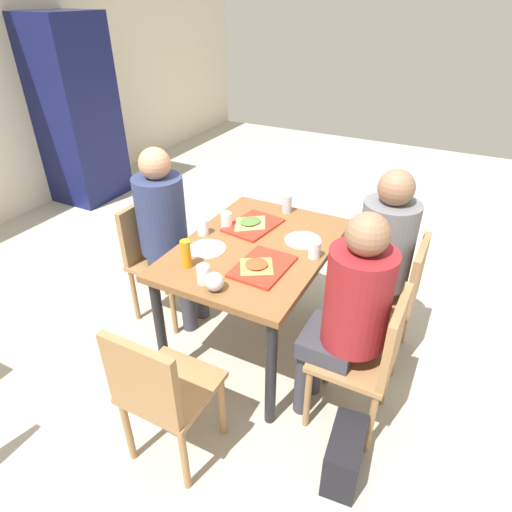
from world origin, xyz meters
The scene contains 24 objects.
ground_plane centered at (0.00, 0.00, -0.01)m, with size 10.00×10.00×0.02m, color #B2AD9E.
main_table centered at (0.00, 0.00, 0.67)m, with size 1.17×0.84×0.77m.
chair_near_left centered at (-0.29, -0.80, 0.50)m, with size 0.40×0.40×0.85m.
chair_near_right centered at (0.29, -0.80, 0.50)m, with size 0.40×0.40×0.85m.
chair_far_side centered at (0.00, 0.80, 0.50)m, with size 0.40×0.40×0.85m.
chair_left_end centered at (-0.97, 0.00, 0.50)m, with size 0.40×0.40×0.85m.
person_in_red centered at (-0.29, -0.66, 0.75)m, with size 0.32×0.42×1.26m.
person_in_brown_jacket centered at (0.29, -0.66, 0.75)m, with size 0.32×0.42×1.26m.
person_far_side centered at (0.00, 0.66, 0.75)m, with size 0.32×0.42×1.26m.
tray_red_near centered at (-0.20, -0.15, 0.78)m, with size 0.36×0.26×0.02m, color red.
tray_red_far centered at (0.20, 0.13, 0.78)m, with size 0.36×0.26×0.02m, color red.
paper_plate_center centered at (-0.18, 0.23, 0.78)m, with size 0.22×0.22×0.01m, color white.
paper_plate_near_edge centered at (0.18, -0.23, 0.78)m, with size 0.22×0.22×0.01m, color white.
pizza_slice_a centered at (-0.23, -0.12, 0.80)m, with size 0.22×0.21×0.02m.
pizza_slice_b centered at (0.21, 0.15, 0.80)m, with size 0.24×0.22×0.02m.
plastic_cup_a centered at (-0.03, 0.36, 0.82)m, with size 0.07×0.07×0.10m, color white.
plastic_cup_b centered at (0.03, -0.36, 0.82)m, with size 0.07×0.07×0.10m, color white.
plastic_cup_c centered at (-0.47, 0.06, 0.82)m, with size 0.07×0.07×0.10m, color white.
plastic_cup_d centered at (0.12, 0.27, 0.82)m, with size 0.07×0.07×0.10m, color white.
soda_can centered at (0.50, 0.02, 0.83)m, with size 0.07×0.07×0.12m, color #B7BCC6.
condiment_bottle centered at (-0.38, 0.23, 0.85)m, with size 0.06×0.06×0.16m, color orange.
foil_bundle centered at (-0.50, -0.02, 0.82)m, with size 0.10×0.10×0.10m, color silver.
handbag centered at (-0.64, -0.82, 0.14)m, with size 0.32×0.16×0.28m, color black.
drink_fridge centered at (1.36, 2.85, 0.95)m, with size 0.70×0.60×1.90m, color #14194C.
Camera 1 is at (-1.99, -1.03, 2.07)m, focal length 30.55 mm.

